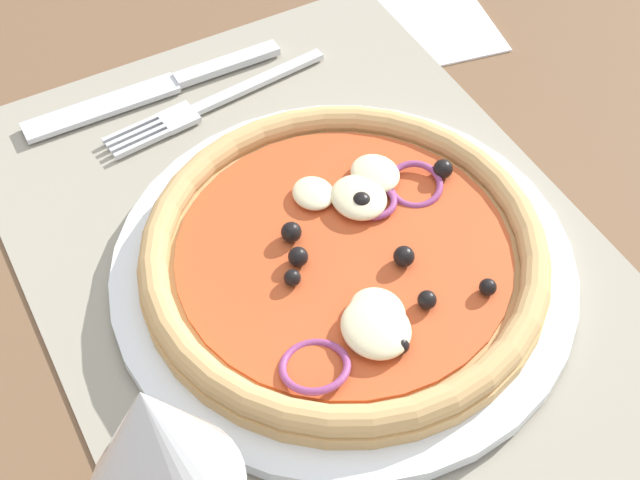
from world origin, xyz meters
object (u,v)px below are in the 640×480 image
at_px(fork, 207,105).
at_px(wine_glass, 157,447).
at_px(plate, 343,269).
at_px(pizza, 345,253).
at_px(knife, 153,90).
at_px(napkin, 421,18).

height_order(fork, wine_glass, wine_glass).
xyz_separation_m(plate, pizza, (-0.00, -0.00, 0.02)).
xyz_separation_m(knife, napkin, (-0.02, -0.22, -0.00)).
relative_size(plate, napkin, 2.45).
xyz_separation_m(fork, wine_glass, (-0.29, 0.14, 0.10)).
xyz_separation_m(knife, wine_glass, (-0.32, 0.11, 0.10)).
bearing_deg(napkin, fork, 94.69).
xyz_separation_m(pizza, wine_glass, (-0.10, 0.15, 0.08)).
distance_m(fork, wine_glass, 0.33).
bearing_deg(plate, napkin, -43.06).
bearing_deg(knife, pizza, 101.21).
bearing_deg(plate, pizza, -135.73).
height_order(wine_glass, napkin, wine_glass).
bearing_deg(fork, pizza, 87.60).
relative_size(plate, pizza, 1.15).
distance_m(fork, knife, 0.04).
height_order(fork, napkin, fork).
bearing_deg(pizza, napkin, -42.91).
bearing_deg(plate, knife, 10.75).
bearing_deg(fork, wine_glass, 57.30).
bearing_deg(knife, napkin, 175.78).
height_order(plate, knife, plate).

